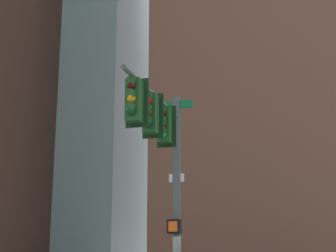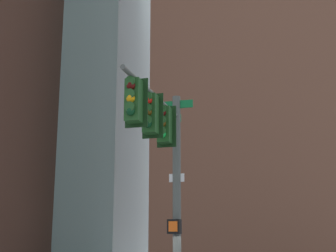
% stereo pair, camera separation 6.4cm
% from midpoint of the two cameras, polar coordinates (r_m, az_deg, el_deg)
% --- Properties ---
extents(signal_pole_assembly, '(4.84, 1.43, 6.62)m').
position_cam_midpoint_polar(signal_pole_assembly, '(13.44, -0.72, -3.25)').
color(signal_pole_assembly, '#4C514C').
rests_on(signal_pole_assembly, ground_plane).
extents(building_brick_midblock, '(21.08, 15.30, 49.36)m').
position_cam_midpoint_polar(building_brick_midblock, '(53.12, 7.72, 11.64)').
color(building_brick_midblock, brown).
rests_on(building_brick_midblock, ground_plane).
extents(building_glass_tower, '(32.39, 25.82, 55.72)m').
position_cam_midpoint_polar(building_glass_tower, '(69.40, -13.83, 8.59)').
color(building_glass_tower, '#9EC6C1').
rests_on(building_glass_tower, ground_plane).
extents(building_brick_farside, '(20.19, 18.94, 32.56)m').
position_cam_midpoint_polar(building_brick_farside, '(63.21, 11.96, -0.35)').
color(building_brick_farside, brown).
rests_on(building_brick_farside, ground_plane).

